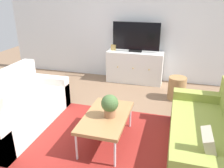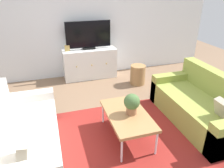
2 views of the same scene
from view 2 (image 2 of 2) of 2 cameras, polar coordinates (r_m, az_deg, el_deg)
name	(u,v)px [view 2 (image 2 of 2)]	position (r m, az deg, el deg)	size (l,w,h in m)	color
ground_plane	(119,132)	(3.45, 1.96, -12.70)	(10.00, 10.00, 0.00)	#84664C
wall_back	(85,19)	(5.24, -7.34, 16.77)	(6.40, 0.12, 2.70)	white
area_rug	(122,138)	(3.33, 2.83, -14.14)	(2.50, 1.90, 0.01)	maroon
couch_left_side	(18,141)	(3.11, -23.88, -13.68)	(0.87, 1.76, 0.82)	silver
couch_right_side	(203,106)	(3.86, 23.23, -5.48)	(0.87, 1.76, 0.82)	olive
coffee_table	(127,115)	(3.12, 4.12, -8.38)	(0.57, 1.00, 0.42)	#A37547
potted_plant	(132,103)	(3.02, 5.32, -5.13)	(0.23, 0.23, 0.31)	#936042
tv_console	(90,63)	(5.22, -5.96, 5.52)	(1.26, 0.47, 0.71)	white
flat_screen_tv	(88,35)	(5.05, -6.36, 12.85)	(1.04, 0.16, 0.64)	black
mantel_clock	(67,48)	(5.02, -11.93, 9.36)	(0.11, 0.07, 0.13)	tan
wicker_basket	(138,75)	(4.91, 6.92, 2.48)	(0.34, 0.34, 0.45)	#9E7547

